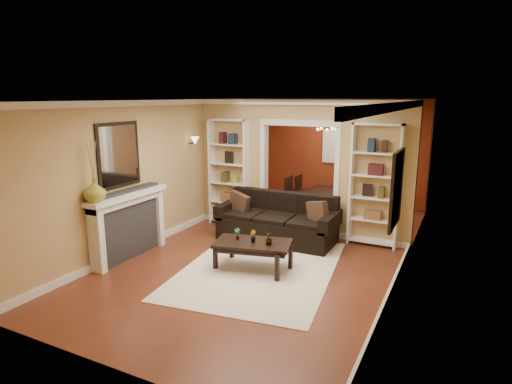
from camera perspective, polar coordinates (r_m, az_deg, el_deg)
The scene contains 30 objects.
floor at distance 8.00m, azimuth 2.54°, elevation -7.59°, with size 8.00×8.00×0.00m, color brown.
ceiling at distance 7.50m, azimuth 2.75°, elevation 12.14°, with size 8.00×8.00×0.00m, color white.
wall_back at distance 11.37m, azimuth 10.86°, elevation 5.29°, with size 8.00×8.00×0.00m, color tan.
wall_front at distance 4.40m, azimuth -19.11°, elevation -6.89°, with size 8.00×8.00×0.00m, color tan.
wall_left at distance 8.77m, azimuth -10.94°, elevation 3.14°, with size 8.00×8.00×0.00m, color tan.
wall_right at distance 7.05m, azimuth 19.60°, elevation 0.32°, with size 8.00×8.00×0.00m, color tan.
partition_wall at distance 8.73m, azimuth 5.84°, elevation 3.26°, with size 4.50×0.15×2.70m, color tan.
red_back_panel at distance 11.34m, azimuth 10.82°, elevation 5.13°, with size 4.44×0.04×2.64m, color maroon.
dining_window at distance 11.28m, azimuth 10.81°, elevation 6.26°, with size 0.78×0.03×0.98m, color #8CA5CC.
area_rug at distance 7.13m, azimuth 0.46°, elevation -10.15°, with size 2.34×3.28×0.01m, color white.
sofa at distance 8.31m, azimuth 2.82°, elevation -3.51°, with size 2.32×1.00×0.91m, color black.
pillow_left at distance 8.59m, azimuth -2.26°, elevation -1.56°, with size 0.43×0.12×0.43m, color #503522.
pillow_right at distance 7.95m, azimuth 8.23°, elevation -2.77°, with size 0.45×0.13×0.45m, color #503522.
coffee_table at distance 7.04m, azimuth -0.42°, elevation -8.46°, with size 1.22×0.66×0.46m, color black.
plant_left at distance 7.05m, azimuth -2.50°, elevation -5.58°, with size 0.10×0.07×0.20m, color #336626.
plant_center at distance 6.93m, azimuth -0.42°, elevation -5.92°, with size 0.11×0.09×0.19m, color #336626.
plant_right at distance 6.81m, azimuth 1.74°, elevation -6.20°, with size 0.12×0.12×0.21m, color #336626.
bookshelf_left at distance 9.27m, azimuth -3.57°, elevation 2.60°, with size 0.90×0.30×2.30m, color white.
bookshelf_right at distance 8.19m, azimuth 15.56°, elevation 0.81°, with size 0.90×0.30×2.30m, color white.
fireplace at distance 7.73m, azimuth -16.49°, elevation -4.32°, with size 0.32×1.70×1.16m, color white.
vase at distance 7.07m, azimuth -20.71°, elevation 0.14°, with size 0.34×0.34×0.35m, color #9BA134.
mirror at distance 7.57m, azimuth -17.85°, elevation 4.71°, with size 0.03×0.95×1.10m, color silver.
wall_sconce at distance 9.09m, azimuth -8.46°, elevation 6.62°, with size 0.18×0.18×0.22m, color #FFE0A5.
framed_art at distance 6.05m, azimuth 18.16°, elevation 0.39°, with size 0.04×0.85×1.05m, color black.
dining_table at distance 10.37m, azimuth 9.08°, elevation -1.41°, with size 0.86×1.55×0.54m, color black.
dining_chair_nw at distance 10.23m, azimuth 5.67°, elevation -0.42°, with size 0.46×0.46×0.92m, color black.
dining_chair_ne at distance 9.91m, azimuth 11.62°, elevation -1.37°, with size 0.40×0.40×0.81m, color black.
dining_chair_sw at distance 10.78m, azimuth 6.81°, elevation 0.05°, with size 0.42×0.42×0.86m, color black.
dining_chair_se at distance 10.48m, azimuth 12.47°, elevation -0.70°, with size 0.39×0.39×0.79m, color black.
chandelier at distance 10.06m, azimuth 8.98°, elevation 8.26°, with size 0.50×0.50×0.30m, color #352118.
Camera 1 is at (3.02, -6.87, 2.77)m, focal length 30.00 mm.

